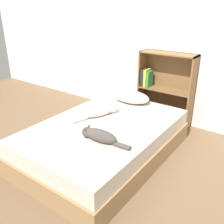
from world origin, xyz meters
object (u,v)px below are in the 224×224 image
pillow (131,97)px  cat_dark (99,135)px  cat_light (103,110)px  bookshelf (165,88)px  bed (105,140)px

pillow → cat_dark: bearing=-73.9°
cat_light → bookshelf: bookshelf is taller
bed → cat_light: 0.38m
bed → pillow: pillow is taller
cat_dark → cat_light: bearing=-60.0°
cat_light → bed: bearing=-118.3°
bookshelf → bed: bearing=-96.4°
bed → bookshelf: size_ratio=1.84×
bed → cat_light: cat_light is taller
pillow → cat_light: bearing=-93.6°
bed → cat_dark: (0.19, -0.34, 0.27)m
cat_dark → bed: bearing=-65.1°
cat_dark → bookshelf: size_ratio=0.52×
bed → cat_dark: bearing=-60.7°
pillow → bookshelf: bookshelf is taller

